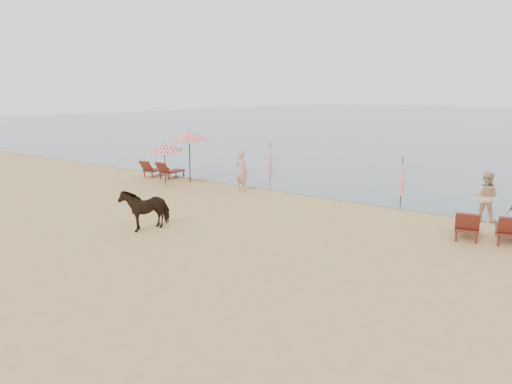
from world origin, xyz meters
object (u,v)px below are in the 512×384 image
lounger_cluster_left (161,169)px  umbrella_open_left_a (189,136)px  umbrella_open_left_b (164,148)px  umbrella_closed_right (402,177)px  lounger_cluster_right (488,227)px  beachgoer_right_a (486,197)px  umbrella_closed_left (270,158)px  cow (145,208)px  beachgoer_left (242,171)px

lounger_cluster_left → umbrella_open_left_a: (2.20, 0.01, 1.97)m
umbrella_open_left_b → umbrella_closed_right: size_ratio=1.09×
lounger_cluster_right → beachgoer_right_a: (-0.70, 2.63, 0.44)m
umbrella_closed_left → umbrella_closed_right: size_ratio=1.01×
umbrella_closed_right → umbrella_closed_left: bearing=169.0°
umbrella_closed_left → beachgoer_right_a: (10.95, -1.80, -0.36)m
lounger_cluster_left → lounger_cluster_right: 17.21m
umbrella_closed_right → cow: bearing=-124.4°
lounger_cluster_left → umbrella_closed_right: size_ratio=0.99×
lounger_cluster_right → beachgoer_right_a: beachgoer_right_a is taller
lounger_cluster_left → beachgoer_left: bearing=-8.4°
lounger_cluster_left → cow: cow is taller
umbrella_open_left_b → cow: 7.96m
lounger_cluster_right → umbrella_closed_left: size_ratio=1.11×
umbrella_open_left_b → cow: bearing=-26.3°
lounger_cluster_left → beachgoer_left: (5.78, -0.14, 0.50)m
umbrella_open_left_a → lounger_cluster_left: bearing=-179.0°
lounger_cluster_right → umbrella_open_left_a: size_ratio=0.85×
umbrella_open_left_a → umbrella_open_left_b: (-0.20, -1.54, -0.49)m
umbrella_closed_left → beachgoer_left: umbrella_closed_left is taller
lounger_cluster_left → umbrella_closed_left: bearing=18.6°
umbrella_open_left_b → cow: size_ratio=1.32×
lounger_cluster_left → cow: 10.36m
lounger_cluster_right → umbrella_closed_right: bearing=129.8°
umbrella_open_left_a → beachgoer_right_a: size_ratio=1.47×
lounger_cluster_left → umbrella_open_left_b: (2.00, -1.52, 1.48)m
umbrella_closed_left → beachgoer_left: 2.80m
umbrella_closed_right → beachgoer_right_a: size_ratio=1.12×
beachgoer_right_a → umbrella_open_left_a: bearing=2.5°
cow → lounger_cluster_right: bearing=39.3°
umbrella_open_left_b → umbrella_closed_left: umbrella_open_left_b is taller
lounger_cluster_right → umbrella_open_left_b: umbrella_open_left_b is taller
umbrella_closed_left → beachgoer_left: size_ratio=1.08×
umbrella_open_left_a → beachgoer_right_a: bearing=4.0°
umbrella_open_left_a → beachgoer_left: umbrella_open_left_a is taller
umbrella_closed_left → beachgoer_right_a: umbrella_closed_left is taller
umbrella_open_left_a → beachgoer_right_a: umbrella_open_left_a is taller
umbrella_closed_left → beachgoer_right_a: 11.10m
umbrella_closed_left → umbrella_closed_right: (7.66, -1.48, -0.02)m
umbrella_closed_left → cow: size_ratio=1.23×
cow → beachgoer_left: bearing=111.9°
lounger_cluster_right → beachgoer_right_a: bearing=91.1°
umbrella_closed_right → beachgoer_left: bearing=-170.1°
lounger_cluster_left → beachgoer_left: beachgoer_left is taller
lounger_cluster_right → beachgoer_left: bearing=157.8°
lounger_cluster_right → umbrella_open_left_a: 15.15m
umbrella_open_left_b → lounger_cluster_right: bearing=20.2°
umbrella_closed_left → cow: 10.15m
cow → beachgoer_left: (-1.53, 7.19, 0.25)m
lounger_cluster_right → cow: cow is taller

